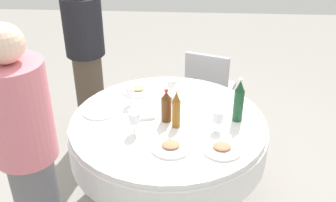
{
  "coord_description": "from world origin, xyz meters",
  "views": [
    {
      "loc": [
        0.14,
        -2.32,
        2.21
      ],
      "look_at": [
        0.0,
        0.0,
        0.89
      ],
      "focal_mm": 41.9,
      "sensor_mm": 36.0,
      "label": 1
    }
  ],
  "objects_px": {
    "bottle_brown_west": "(166,107)",
    "chair_front": "(209,86)",
    "bottle_dark_green_right": "(239,101)",
    "wine_glass_east": "(130,92)",
    "bottle_amber_north": "(176,110)",
    "wine_glass_near": "(172,84)",
    "person_right": "(86,59)",
    "plate_inner": "(171,147)",
    "plate_outer": "(222,148)",
    "dining_table": "(168,137)",
    "wine_glass_front": "(134,119)",
    "wine_glass_mid": "(218,117)",
    "plate_south": "(100,111)",
    "plate_left": "(137,90)",
    "person_west": "(29,158)"
  },
  "relations": [
    {
      "from": "wine_glass_east",
      "to": "plate_inner",
      "type": "distance_m",
      "value": 0.63
    },
    {
      "from": "dining_table",
      "to": "bottle_brown_west",
      "type": "relative_size",
      "value": 5.81
    },
    {
      "from": "bottle_brown_west",
      "to": "plate_inner",
      "type": "distance_m",
      "value": 0.34
    },
    {
      "from": "plate_outer",
      "to": "person_west",
      "type": "height_order",
      "value": "person_west"
    },
    {
      "from": "bottle_brown_west",
      "to": "wine_glass_near",
      "type": "relative_size",
      "value": 1.71
    },
    {
      "from": "plate_inner",
      "to": "plate_outer",
      "type": "bearing_deg",
      "value": 0.48
    },
    {
      "from": "plate_outer",
      "to": "person_right",
      "type": "xyz_separation_m",
      "value": [
        -1.14,
        1.18,
        0.07
      ]
    },
    {
      "from": "bottle_dark_green_right",
      "to": "wine_glass_east",
      "type": "relative_size",
      "value": 2.23
    },
    {
      "from": "wine_glass_mid",
      "to": "chair_front",
      "type": "xyz_separation_m",
      "value": [
        -0.01,
        1.08,
        -0.33
      ]
    },
    {
      "from": "bottle_amber_north",
      "to": "wine_glass_east",
      "type": "bearing_deg",
      "value": 141.8
    },
    {
      "from": "wine_glass_mid",
      "to": "plate_inner",
      "type": "relative_size",
      "value": 0.6
    },
    {
      "from": "plate_south",
      "to": "person_west",
      "type": "height_order",
      "value": "person_west"
    },
    {
      "from": "bottle_brown_west",
      "to": "wine_glass_east",
      "type": "height_order",
      "value": "bottle_brown_west"
    },
    {
      "from": "bottle_brown_west",
      "to": "wine_glass_mid",
      "type": "relative_size",
      "value": 1.61
    },
    {
      "from": "dining_table",
      "to": "plate_outer",
      "type": "relative_size",
      "value": 5.58
    },
    {
      "from": "person_right",
      "to": "chair_front",
      "type": "relative_size",
      "value": 1.8
    },
    {
      "from": "wine_glass_near",
      "to": "plate_left",
      "type": "distance_m",
      "value": 0.3
    },
    {
      "from": "dining_table",
      "to": "chair_front",
      "type": "xyz_separation_m",
      "value": [
        0.33,
        0.97,
        -0.07
      ]
    },
    {
      "from": "wine_glass_mid",
      "to": "bottle_amber_north",
      "type": "bearing_deg",
      "value": 172.84
    },
    {
      "from": "plate_outer",
      "to": "person_right",
      "type": "relative_size",
      "value": 0.16
    },
    {
      "from": "bottle_dark_green_right",
      "to": "plate_south",
      "type": "xyz_separation_m",
      "value": [
        -0.98,
        0.05,
        -0.14
      ]
    },
    {
      "from": "plate_outer",
      "to": "wine_glass_mid",
      "type": "bearing_deg",
      "value": 95.34
    },
    {
      "from": "wine_glass_near",
      "to": "plate_south",
      "type": "distance_m",
      "value": 0.58
    },
    {
      "from": "wine_glass_front",
      "to": "bottle_amber_north",
      "type": "bearing_deg",
      "value": 18.95
    },
    {
      "from": "bottle_dark_green_right",
      "to": "wine_glass_east",
      "type": "xyz_separation_m",
      "value": [
        -0.77,
        0.17,
        -0.05
      ]
    },
    {
      "from": "plate_south",
      "to": "chair_front",
      "type": "height_order",
      "value": "chair_front"
    },
    {
      "from": "plate_left",
      "to": "dining_table",
      "type": "bearing_deg",
      "value": -56.78
    },
    {
      "from": "person_right",
      "to": "bottle_brown_west",
      "type": "bearing_deg",
      "value": -90.68
    },
    {
      "from": "wine_glass_front",
      "to": "bottle_brown_west",
      "type": "bearing_deg",
      "value": 39.48
    },
    {
      "from": "bottle_amber_north",
      "to": "dining_table",
      "type": "bearing_deg",
      "value": 126.68
    },
    {
      "from": "dining_table",
      "to": "plate_south",
      "type": "xyz_separation_m",
      "value": [
        -0.5,
        0.08,
        0.16
      ]
    },
    {
      "from": "bottle_amber_north",
      "to": "person_right",
      "type": "xyz_separation_m",
      "value": [
        -0.84,
        0.93,
        -0.05
      ]
    },
    {
      "from": "plate_inner",
      "to": "plate_outer",
      "type": "relative_size",
      "value": 1.0
    },
    {
      "from": "bottle_brown_west",
      "to": "wine_glass_east",
      "type": "distance_m",
      "value": 0.35
    },
    {
      "from": "dining_table",
      "to": "person_west",
      "type": "relative_size",
      "value": 0.86
    },
    {
      "from": "bottle_amber_north",
      "to": "wine_glass_near",
      "type": "relative_size",
      "value": 2.01
    },
    {
      "from": "wine_glass_near",
      "to": "chair_front",
      "type": "height_order",
      "value": "wine_glass_near"
    },
    {
      "from": "bottle_brown_west",
      "to": "person_right",
      "type": "relative_size",
      "value": 0.15
    },
    {
      "from": "bottle_brown_west",
      "to": "wine_glass_near",
      "type": "bearing_deg",
      "value": 86.75
    },
    {
      "from": "wine_glass_near",
      "to": "plate_south",
      "type": "bearing_deg",
      "value": -152.63
    },
    {
      "from": "bottle_brown_west",
      "to": "chair_front",
      "type": "xyz_separation_m",
      "value": [
        0.34,
        0.98,
        -0.33
      ]
    },
    {
      "from": "bottle_brown_west",
      "to": "bottle_amber_north",
      "type": "relative_size",
      "value": 0.85
    },
    {
      "from": "bottle_amber_north",
      "to": "plate_outer",
      "type": "height_order",
      "value": "bottle_amber_north"
    },
    {
      "from": "dining_table",
      "to": "wine_glass_front",
      "type": "distance_m",
      "value": 0.38
    },
    {
      "from": "dining_table",
      "to": "wine_glass_mid",
      "type": "distance_m",
      "value": 0.44
    },
    {
      "from": "dining_table",
      "to": "chair_front",
      "type": "relative_size",
      "value": 1.61
    },
    {
      "from": "plate_south",
      "to": "plate_outer",
      "type": "height_order",
      "value": "plate_outer"
    },
    {
      "from": "wine_glass_mid",
      "to": "wine_glass_east",
      "type": "bearing_deg",
      "value": 153.62
    },
    {
      "from": "dining_table",
      "to": "bottle_brown_west",
      "type": "distance_m",
      "value": 0.26
    },
    {
      "from": "person_west",
      "to": "wine_glass_east",
      "type": "bearing_deg",
      "value": -68.89
    }
  ]
}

